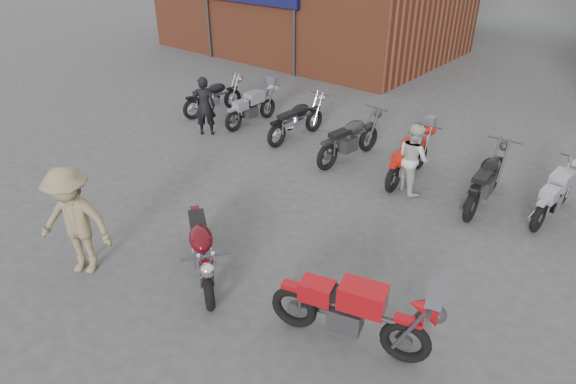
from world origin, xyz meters
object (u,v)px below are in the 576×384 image
Objects in this scene: helmet at (200,236)px; row_bike_6 at (556,192)px; row_bike_3 at (350,136)px; person_dark at (204,106)px; row_bike_0 at (214,95)px; row_bike_1 at (252,106)px; row_bike_5 at (487,177)px; vintage_motorcycle at (201,244)px; sportbike at (352,309)px; person_light at (413,158)px; person_tan at (74,222)px; row_bike_4 at (409,156)px; row_bike_2 at (297,118)px.

row_bike_6 is (4.70, 5.00, 0.43)m from helmet.
helmet is 0.13× the size of row_bike_3.
person_dark is 1.64m from row_bike_0.
helmet is at bearing -145.39° from row_bike_1.
row_bike_3 is at bearing 85.91° from row_bike_5.
vintage_motorcycle is 2.67m from sportbike.
person_light is (5.79, 0.65, -0.03)m from person_dark.
helmet is at bearing -125.68° from row_bike_0.
row_bike_0 is (-1.02, 1.26, -0.23)m from person_dark.
row_bike_5 is at bearing 148.05° from person_dark.
person_dark is at bearing 90.46° from person_tan.
person_tan reaches higher than row_bike_4.
person_dark is at bearing 161.57° from row_bike_1.
person_tan is 0.97× the size of row_bike_4.
row_bike_4 is at bearing 85.85° from row_bike_5.
row_bike_2 is at bearing 171.50° from person_dark.
person_light is 1.93m from row_bike_3.
row_bike_6 is at bearing -132.05° from person_light.
row_bike_5 is (3.48, 4.62, 0.50)m from helmet.
row_bike_4 reaches higher than helmet.
person_dark is 4.09m from row_bike_3.
row_bike_0 is at bearing 85.40° from row_bike_5.
person_tan is (-0.87, -1.77, 0.83)m from helmet.
person_tan is at bearing 94.85° from person_light.
person_dark reaches higher than row_bike_2.
person_light reaches higher than row_bike_5.
sportbike reaches higher than row_bike_4.
sportbike is at bearing -9.29° from person_tan.
row_bike_0 is at bearing 95.24° from row_bike_3.
sportbike is at bearing -112.33° from row_bike_0.
vintage_motorcycle is 4.96m from person_light.
row_bike_1 is at bearing 81.93° from person_tan.
row_bike_2 is at bearing 118.68° from sportbike.
row_bike_1 is (-3.27, 4.88, 0.43)m from helmet.
person_tan is at bearing -109.85° from vintage_motorcycle.
sportbike is 1.13× the size of row_bike_1.
row_bike_2 is (-0.74, 6.63, -0.36)m from person_tan.
sportbike is 8.16m from person_dark.
row_bike_3 is at bearing 98.96° from row_bike_6.
row_bike_1 is (-5.32, 0.69, -0.21)m from person_light.
helmet is (-3.45, 0.31, -0.51)m from sportbike.
row_bike_2 is 3.38m from row_bike_4.
person_light is at bearing -97.47° from row_bike_3.
row_bike_1 is at bearing 95.57° from row_bike_6.
person_tan is (-2.92, -5.96, 0.18)m from person_light.
person_dark is 0.75× the size of row_bike_5.
row_bike_1 is 0.98× the size of row_bike_4.
sportbike reaches higher than row_bike_3.
sportbike is at bearing 171.48° from row_bike_6.
row_bike_2 reaches higher than helmet.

